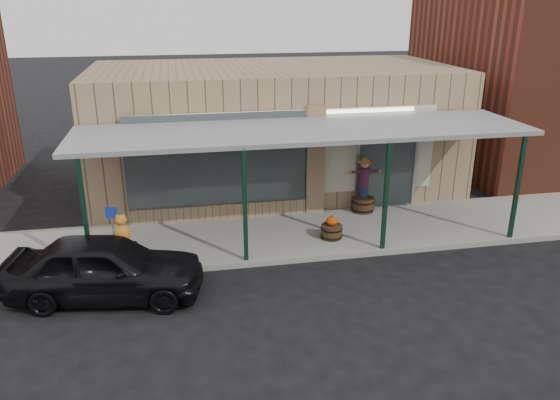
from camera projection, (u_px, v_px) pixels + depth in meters
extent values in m
plane|color=black|center=(340.00, 301.00, 12.06)|extent=(120.00, 120.00, 0.00)
cube|color=gray|center=(303.00, 234.00, 15.36)|extent=(40.00, 3.20, 0.15)
cube|color=#93745A|center=(273.00, 128.00, 18.90)|extent=(12.00, 6.00, 4.20)
cube|color=#424C50|center=(218.00, 162.00, 15.67)|extent=(5.20, 0.06, 2.80)
cube|color=#424C50|center=(386.00, 164.00, 16.86)|extent=(1.80, 0.06, 2.80)
cube|color=#93745A|center=(315.00, 163.00, 16.30)|extent=(0.55, 0.30, 3.40)
cube|color=#93745A|center=(219.00, 211.00, 16.25)|extent=(5.20, 0.30, 0.50)
cube|color=beige|center=(291.00, 154.00, 16.14)|extent=(9.00, 0.02, 2.60)
cube|color=white|center=(292.00, 113.00, 15.70)|extent=(7.50, 0.03, 0.10)
cube|color=gray|center=(304.00, 130.00, 14.33)|extent=(12.00, 3.00, 0.12)
cube|color=black|center=(85.00, 219.00, 12.52)|extent=(0.10, 0.10, 2.95)
cube|color=black|center=(245.00, 208.00, 13.19)|extent=(0.10, 0.10, 2.95)
cube|color=black|center=(386.00, 198.00, 13.84)|extent=(0.10, 0.10, 2.95)
cube|color=black|center=(517.00, 189.00, 14.50)|extent=(0.10, 0.10, 2.95)
cylinder|color=#45331B|center=(363.00, 204.00, 16.75)|extent=(0.72, 0.72, 0.44)
cylinder|color=navy|center=(364.00, 192.00, 16.62)|extent=(0.26, 0.26, 0.33)
cylinder|color=maroon|center=(364.00, 178.00, 16.46)|extent=(0.29, 0.29, 0.61)
sphere|color=#B18544|center=(365.00, 164.00, 16.31)|extent=(0.24, 0.24, 0.24)
cone|color=#B18544|center=(365.00, 160.00, 16.26)|extent=(0.40, 0.40, 0.15)
cylinder|color=#45331B|center=(332.00, 232.00, 14.85)|extent=(0.62, 0.62, 0.38)
ellipsoid|color=#D7500D|center=(332.00, 221.00, 14.75)|extent=(0.30, 0.30, 0.25)
cylinder|color=#4C471E|center=(332.00, 216.00, 14.70)|extent=(0.04, 0.04, 0.06)
cylinder|color=gray|center=(114.00, 239.00, 13.53)|extent=(0.04, 0.04, 1.10)
cube|color=#1736AE|center=(111.00, 213.00, 13.29)|extent=(0.28, 0.08, 0.29)
imported|color=black|center=(105.00, 268.00, 12.01)|extent=(4.48, 2.36, 1.45)
ellipsoid|color=orange|center=(122.00, 234.00, 12.70)|extent=(0.37, 0.31, 0.47)
sphere|color=orange|center=(121.00, 220.00, 12.63)|extent=(0.27, 0.27, 0.27)
cylinder|color=#1A7524|center=(121.00, 227.00, 12.64)|extent=(0.18, 0.18, 0.02)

